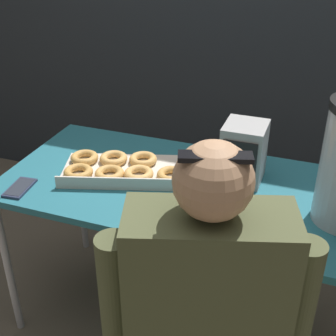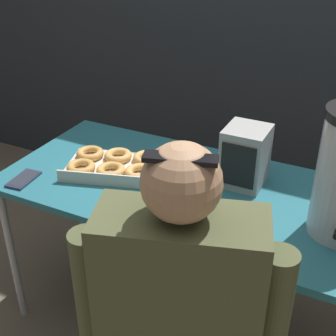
% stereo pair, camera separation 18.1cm
% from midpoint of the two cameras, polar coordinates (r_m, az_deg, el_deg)
% --- Properties ---
extents(ground_plane, '(12.00, 12.00, 0.00)m').
position_cam_midpoint_polar(ground_plane, '(2.27, 4.24, -17.89)').
color(ground_plane, brown).
extents(back_wall, '(6.00, 0.11, 2.43)m').
position_cam_midpoint_polar(back_wall, '(2.61, 14.92, 18.65)').
color(back_wall, '#23282D').
rests_on(back_wall, ground).
extents(folding_table, '(1.45, 0.70, 0.72)m').
position_cam_midpoint_polar(folding_table, '(1.84, 5.00, -3.51)').
color(folding_table, '#236675').
rests_on(folding_table, ground).
extents(donut_box, '(0.57, 0.41, 0.05)m').
position_cam_midpoint_polar(donut_box, '(1.90, -2.57, 0.10)').
color(donut_box, beige).
rests_on(donut_box, folding_table).
extents(cell_phone, '(0.09, 0.15, 0.01)m').
position_cam_midpoint_polar(cell_phone, '(1.90, -14.63, -1.40)').
color(cell_phone, '#2D334C').
rests_on(cell_phone, folding_table).
extents(space_heater, '(0.16, 0.17, 0.23)m').
position_cam_midpoint_polar(space_heater, '(1.81, 12.23, 1.32)').
color(space_heater, '#9E9E9E').
rests_on(space_heater, folding_table).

